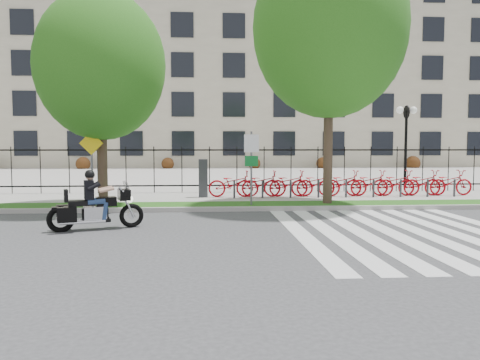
{
  "coord_description": "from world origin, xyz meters",
  "views": [
    {
      "loc": [
        -0.06,
        -11.23,
        2.11
      ],
      "look_at": [
        0.91,
        3.0,
        1.12
      ],
      "focal_mm": 35.0,
      "sensor_mm": 36.0,
      "label": 1
    }
  ],
  "objects": [
    {
      "name": "sidewalk",
      "position": [
        0.0,
        7.45,
        0.07
      ],
      "size": [
        60.0,
        3.5,
        0.15
      ],
      "primitive_type": "cube",
      "color": "#98958F",
      "rests_on": "ground"
    },
    {
      "name": "sign_pole_warning",
      "position": [
        -3.92,
        4.58,
        1.74
      ],
      "size": [
        0.78,
        0.09,
        2.49
      ],
      "color": "#59595B",
      "rests_on": "grass_verge"
    },
    {
      "name": "street_tree_1",
      "position": [
        -3.65,
        4.95,
        4.84
      ],
      "size": [
        4.34,
        4.34,
        7.19
      ],
      "color": "#3A2C20",
      "rests_on": "grass_verge"
    },
    {
      "name": "curb",
      "position": [
        0.0,
        4.1,
        0.07
      ],
      "size": [
        60.0,
        0.2,
        0.15
      ],
      "primitive_type": "cube",
      "color": "#9C9892",
      "rests_on": "ground"
    },
    {
      "name": "street_tree_2",
      "position": [
        4.14,
        4.95,
        6.18
      ],
      "size": [
        5.33,
        5.33,
        9.1
      ],
      "color": "#3A2C20",
      "rests_on": "grass_verge"
    },
    {
      "name": "grass_verge",
      "position": [
        0.0,
        4.95,
        0.07
      ],
      "size": [
        60.0,
        1.5,
        0.15
      ],
      "primitive_type": "cube",
      "color": "#245114",
      "rests_on": "ground"
    },
    {
      "name": "plaza",
      "position": [
        0.0,
        25.0,
        0.05
      ],
      "size": [
        80.0,
        34.0,
        0.1
      ],
      "primitive_type": "cube",
      "color": "#98958F",
      "rests_on": "ground"
    },
    {
      "name": "crosswalk_stripes",
      "position": [
        4.83,
        0.0,
        0.01
      ],
      "size": [
        5.7,
        8.0,
        0.01
      ],
      "primitive_type": null,
      "color": "silver",
      "rests_on": "ground"
    },
    {
      "name": "office_building",
      "position": [
        0.0,
        44.92,
        9.97
      ],
      "size": [
        60.0,
        21.9,
        20.15
      ],
      "color": "#AAA389",
      "rests_on": "ground"
    },
    {
      "name": "bike_share_station",
      "position": [
        5.29,
        7.2,
        0.68
      ],
      "size": [
        11.17,
        0.89,
        1.5
      ],
      "color": "#2D2D33",
      "rests_on": "sidewalk"
    },
    {
      "name": "ground",
      "position": [
        0.0,
        0.0,
        0.0
      ],
      "size": [
        120.0,
        120.0,
        0.0
      ],
      "primitive_type": "plane",
      "color": "#363638",
      "rests_on": "ground"
    },
    {
      "name": "motorcycle_rider",
      "position": [
        -2.94,
        0.9,
        0.62
      ],
      "size": [
        2.32,
        1.16,
        1.86
      ],
      "color": "black",
      "rests_on": "ground"
    },
    {
      "name": "lamp_post_right",
      "position": [
        10.0,
        12.0,
        3.21
      ],
      "size": [
        1.06,
        0.7,
        4.25
      ],
      "color": "black",
      "rests_on": "ground"
    },
    {
      "name": "sign_pole_regulatory",
      "position": [
        1.41,
        4.58,
        1.74
      ],
      "size": [
        0.5,
        0.09,
        2.5
      ],
      "color": "#59595B",
      "rests_on": "grass_verge"
    },
    {
      "name": "iron_fence",
      "position": [
        0.0,
        9.2,
        1.15
      ],
      "size": [
        30.0,
        0.06,
        2.0
      ],
      "primitive_type": null,
      "color": "black",
      "rests_on": "sidewalk"
    }
  ]
}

